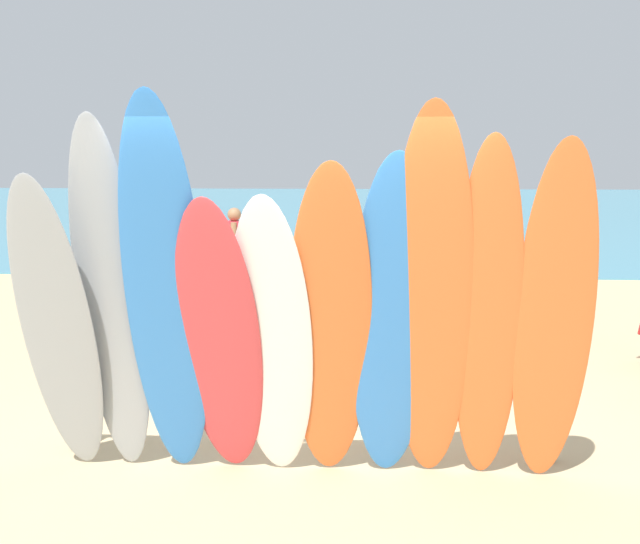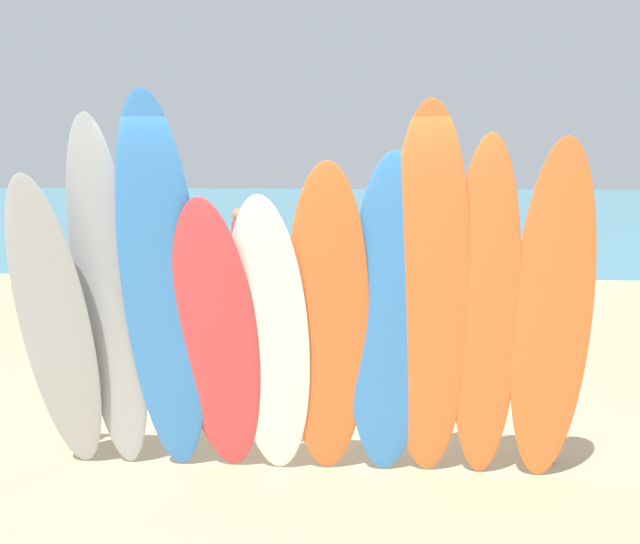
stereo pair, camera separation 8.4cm
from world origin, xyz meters
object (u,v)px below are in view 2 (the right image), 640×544
object	(u,v)px
surfboard_orange_5	(327,326)
surfboard_orange_9	(552,319)
beachgoer_by_water	(239,249)
beachgoer_photographing	(497,245)
beachgoer_near_rack	(319,265)
surfboard_grey_1	(109,301)
surfboard_red_3	(217,341)
surfboard_blue_6	(389,322)
surfboard_orange_8	(485,316)
surfboard_white_4	(269,341)
beachgoer_strolling	(567,273)
surfboard_blue_2	(163,294)
surfboard_grey_0	(56,329)
surfboard_orange_7	(429,300)
surfboard_rack	(307,392)

from	to	relation	value
surfboard_orange_5	surfboard_orange_9	bearing A→B (deg)	-3.33
beachgoer_by_water	beachgoer_photographing	bearing A→B (deg)	-93.86
beachgoer_near_rack	surfboard_grey_1	bearing A→B (deg)	-171.79
surfboard_red_3	surfboard_blue_6	world-z (taller)	surfboard_blue_6
beachgoer_photographing	surfboard_orange_8	bearing A→B (deg)	171.46
surfboard_orange_9	surfboard_orange_5	bearing A→B (deg)	179.68
surfboard_white_4	surfboard_blue_6	distance (m)	0.82
surfboard_red_3	surfboard_orange_8	size ratio (longest dim) A/B	0.85
beachgoer_photographing	beachgoer_strolling	size ratio (longest dim) A/B	1.10
surfboard_grey_1	surfboard_orange_9	world-z (taller)	surfboard_grey_1
surfboard_red_3	surfboard_blue_2	bearing A→B (deg)	-161.59
surfboard_grey_0	beachgoer_near_rack	xyz separation A→B (m)	(1.45, 4.54, -0.13)
surfboard_grey_1	beachgoer_by_water	size ratio (longest dim) A/B	1.77
beachgoer_photographing	beachgoer_by_water	bearing A→B (deg)	91.99
surfboard_red_3	beachgoer_by_water	bearing A→B (deg)	104.11
surfboard_red_3	surfboard_white_4	distance (m)	0.36
beachgoer_photographing	beachgoer_near_rack	bearing A→B (deg)	137.31
surfboard_red_3	surfboard_white_4	bearing A→B (deg)	6.28
surfboard_grey_0	beachgoer_photographing	world-z (taller)	surfboard_grey_0
surfboard_orange_7	beachgoer_by_water	size ratio (longest dim) A/B	1.83
beachgoer_near_rack	beachgoer_photographing	xyz separation A→B (m)	(2.43, 2.72, -0.02)
surfboard_blue_6	beachgoer_near_rack	size ratio (longest dim) A/B	1.43
surfboard_orange_9	beachgoer_near_rack	xyz separation A→B (m)	(-1.90, 4.49, -0.24)
surfboard_grey_0	surfboard_grey_1	world-z (taller)	surfboard_grey_1
surfboard_red_3	surfboard_white_4	world-z (taller)	surfboard_white_4
surfboard_white_4	surfboard_orange_5	xyz separation A→B (m)	(0.39, 0.01, 0.11)
surfboard_orange_9	beachgoer_near_rack	distance (m)	4.88
surfboard_rack	surfboard_red_3	bearing A→B (deg)	-133.81
surfboard_grey_0	beachgoer_strolling	bearing A→B (deg)	52.96
surfboard_orange_5	surfboard_orange_7	xyz separation A→B (m)	(0.68, -0.00, 0.19)
surfboard_grey_1	surfboard_white_4	bearing A→B (deg)	1.44
surfboard_orange_9	surfboard_rack	bearing A→B (deg)	160.78
surfboard_red_3	surfboard_orange_5	size ratio (longest dim) A/B	0.91
surfboard_orange_8	beachgoer_photographing	size ratio (longest dim) A/B	1.53
surfboard_rack	surfboard_orange_8	size ratio (longest dim) A/B	1.49
surfboard_red_3	surfboard_white_4	size ratio (longest dim) A/B	1.00
surfboard_orange_7	beachgoer_by_water	xyz separation A→B (m)	(-2.50, 7.03, -0.46)
surfboard_grey_0	beachgoer_by_water	bearing A→B (deg)	95.13
surfboard_blue_6	surfboard_orange_8	distance (m)	0.64
surfboard_grey_1	beachgoer_near_rack	world-z (taller)	surfboard_grey_1
surfboard_grey_0	surfboard_orange_8	distance (m)	2.92
surfboard_orange_7	beachgoer_strolling	bearing A→B (deg)	71.86
surfboard_blue_2	surfboard_grey_1	bearing A→B (deg)	163.93
surfboard_orange_5	surfboard_blue_6	size ratio (longest dim) A/B	0.98
surfboard_rack	surfboard_orange_9	xyz separation A→B (m)	(1.67, -0.56, 0.69)
surfboard_grey_0	beachgoer_strolling	distance (m)	6.56
surfboard_grey_0	surfboard_orange_8	world-z (taller)	surfboard_orange_8
surfboard_orange_8	surfboard_orange_9	world-z (taller)	surfboard_orange_8
surfboard_rack	surfboard_grey_1	bearing A→B (deg)	-157.44
surfboard_orange_7	surfboard_rack	bearing A→B (deg)	149.90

